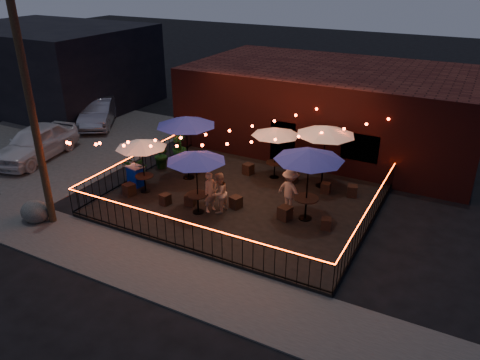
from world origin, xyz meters
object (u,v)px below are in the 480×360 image
at_px(utility_pole, 33,117).
at_px(cafe_table_2, 196,158).
at_px(cooler, 135,176).
at_px(boulder, 35,212).
at_px(cafe_table_0, 141,144).
at_px(cafe_table_5, 326,131).
at_px(cafe_table_1, 186,122).
at_px(cafe_table_4, 309,155).
at_px(cafe_table_3, 276,132).

xyz_separation_m(utility_pole, cafe_table_2, (4.46, 2.90, -1.64)).
relative_size(cooler, boulder, 0.89).
bearing_deg(cafe_table_0, cafe_table_5, 31.94).
bearing_deg(cafe_table_2, cafe_table_1, 130.13).
bearing_deg(cafe_table_0, cafe_table_4, 8.23).
xyz_separation_m(cafe_table_2, cafe_table_4, (3.71, 1.43, 0.27)).
bearing_deg(cafe_table_3, cafe_table_0, -137.75).
height_order(utility_pole, boulder, utility_pole).
bearing_deg(cafe_table_3, cafe_table_4, -48.19).
height_order(utility_pole, cafe_table_1, utility_pole).
bearing_deg(boulder, cafe_table_0, 58.91).
relative_size(cafe_table_2, cooler, 2.93).
bearing_deg(cooler, cafe_table_0, -10.22).
relative_size(utility_pole, cooler, 9.13).
bearing_deg(cooler, cafe_table_3, 46.84).
xyz_separation_m(cafe_table_0, cafe_table_2, (2.86, -0.48, 0.16)).
bearing_deg(cafe_table_3, cafe_table_2, -106.34).
bearing_deg(cafe_table_4, cafe_table_0, -171.77).
bearing_deg(cafe_table_4, utility_pole, -152.07).
relative_size(cafe_table_4, cafe_table_5, 1.21).
bearing_deg(utility_pole, cafe_table_4, 27.93).
height_order(cafe_table_2, cafe_table_3, cafe_table_2).
xyz_separation_m(cafe_table_1, cafe_table_3, (3.28, 1.77, -0.46)).
relative_size(cafe_table_4, cooler, 3.67).
height_order(cafe_table_2, cooler, cafe_table_2).
height_order(utility_pole, cafe_table_3, utility_pole).
bearing_deg(cafe_table_3, cafe_table_1, -151.60).
relative_size(cafe_table_0, cafe_table_3, 0.88).
relative_size(cafe_table_4, boulder, 3.25).
bearing_deg(cafe_table_5, cafe_table_4, -82.52).
distance_m(cafe_table_4, cooler, 7.58).
bearing_deg(boulder, utility_pole, 22.07).
bearing_deg(cafe_table_0, boulder, -121.09).
height_order(cafe_table_4, cooler, cafe_table_4).
height_order(cafe_table_1, cafe_table_2, cafe_table_1).
height_order(cafe_table_2, boulder, cafe_table_2).
relative_size(utility_pole, cafe_table_3, 3.14).
bearing_deg(cooler, cafe_table_5, 38.62).
relative_size(cafe_table_1, boulder, 2.89).
height_order(cafe_table_1, cafe_table_3, cafe_table_1).
distance_m(cafe_table_2, cafe_table_5, 5.47).
bearing_deg(cooler, utility_pole, -92.69).
xyz_separation_m(utility_pole, cafe_table_5, (7.79, 7.24, -1.43)).
bearing_deg(cafe_table_2, cafe_table_3, 73.66).
xyz_separation_m(cafe_table_0, cooler, (-0.70, 0.27, -1.60)).
distance_m(utility_pole, cafe_table_2, 5.57).
distance_m(utility_pole, cafe_table_5, 10.73).
height_order(cafe_table_1, boulder, cafe_table_1).
relative_size(utility_pole, cafe_table_5, 3.02).
bearing_deg(cafe_table_4, cafe_table_1, 170.16).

